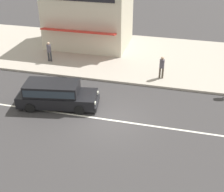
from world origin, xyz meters
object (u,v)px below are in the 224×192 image
object	(u,v)px
shopfront_corner_warung	(89,16)
pedestrian_near_clock	(49,50)
minivan_black_1	(55,94)
pedestrian_by_shop	(162,66)

from	to	relation	value
shopfront_corner_warung	pedestrian_near_clock	bearing A→B (deg)	-112.25
minivan_black_1	pedestrian_by_shop	bearing A→B (deg)	41.02
pedestrian_by_shop	minivan_black_1	bearing A→B (deg)	-138.98
pedestrian_by_shop	shopfront_corner_warung	xyz separation A→B (m)	(-7.08, 5.38, 1.62)
minivan_black_1	pedestrian_near_clock	world-z (taller)	pedestrian_near_clock
pedestrian_by_shop	pedestrian_near_clock	bearing A→B (deg)	174.64
minivan_black_1	pedestrian_near_clock	size ratio (longest dim) A/B	3.19
minivan_black_1	shopfront_corner_warung	xyz separation A→B (m)	(-1.18, 10.51, 1.87)
minivan_black_1	pedestrian_by_shop	distance (m)	7.82
shopfront_corner_warung	pedestrian_by_shop	bearing A→B (deg)	-37.26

